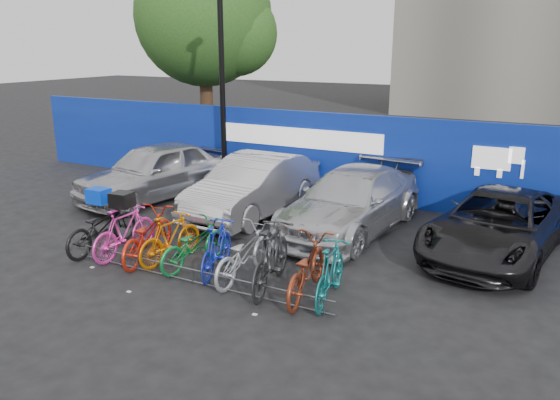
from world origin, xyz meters
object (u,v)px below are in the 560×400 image
Objects in this scene: tree at (209,20)px; lamppost at (222,78)px; bike_8 at (306,268)px; bike_9 at (330,273)px; car_0 at (155,171)px; car_3 at (498,224)px; car_2 at (351,201)px; bike_2 at (147,236)px; bike_4 at (194,244)px; bike_3 at (170,238)px; bike_7 at (271,257)px; bike_0 at (102,227)px; car_1 at (254,186)px; bike_5 at (217,248)px; bike_rack at (192,276)px; bike_1 at (125,232)px; bike_6 at (244,254)px.

tree is 1.28× the size of lamppost.
bike_9 is at bearing 175.30° from bike_8.
car_3 is at bearing 10.53° from car_0.
car_2 is 2.52× the size of bike_2.
bike_4 is 2.92m from bike_9.
bike_3 is 0.83× the size of bike_7.
bike_3 is at bearing -10.19° from bike_8.
bike_4 is (2.27, 0.16, -0.06)m from bike_0.
bike_9 is at bearing -17.07° from car_0.
bike_5 is at bearing -68.14° from car_1.
car_0 reaches higher than bike_4.
car_0 is at bearing 135.93° from bike_rack.
bike_9 is (0.97, -3.61, -0.20)m from car_2.
lamppost reaches higher than bike_9.
bike_8 is at bearing 162.24° from bike_5.
car_1 is 2.74× the size of bike_3.
lamppost is 6.27m from bike_1.
bike_6 is (1.86, -3.56, -0.25)m from car_1.
bike_8 is at bearing 179.21° from bike_0.
bike_8 is 0.44m from bike_9.
car_3 is 5.30m from bike_6.
bike_8 is at bearing -177.95° from bike_1.
bike_7 is (4.07, -0.03, 0.08)m from bike_0.
bike_3 is at bearing -176.96° from bike_2.
bike_5 is (4.48, -3.60, -0.29)m from car_0.
lamppost is (3.57, -4.66, -1.80)m from tree.
car_1 reaches higher than bike_2.
bike_4 is (-1.95, -3.47, -0.24)m from car_2.
bike_rack is 2.89× the size of bike_2.
bike_9 is (2.48, 0.54, 0.35)m from bike_rack.
bike_1 is at bearing -142.42° from car_3.
bike_8 is (3.54, -0.03, 0.00)m from bike_2.
bike_0 reaches higher than bike_9.
car_2 is at bearing -81.89° from bike_9.
bike_7 is 1.12m from bike_9.
bike_rack is at bearing 148.33° from bike_2.
car_2 is 2.46× the size of bike_7.
bike_6 is 0.97× the size of bike_8.
bike_2 is (-0.36, -3.65, -0.24)m from car_1.
bike_2 is at bearing -179.28° from bike_0.
tree is 4.41× the size of bike_4.
bike_0 is (-2.71, 0.51, 0.36)m from bike_rack.
car_1 reaches higher than bike_rack.
bike_4 is (-0.44, 0.68, 0.30)m from bike_rack.
tree reaches higher than bike_8.
bike_8 is at bearing -175.36° from bike_3.
bike_8 is (4.74, 0.00, -0.01)m from bike_0.
tree is at bearing -54.50° from bike_9.
bike_rack is at bearing 154.04° from bike_3.
bike_2 is at bearing -7.09° from bike_9.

